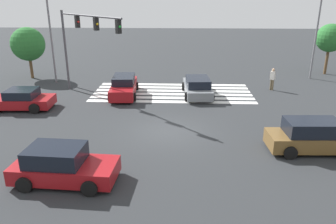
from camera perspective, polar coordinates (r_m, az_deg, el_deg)
The scene contains 13 objects.
ground_plane at distance 18.43m, azimuth -0.00°, elevation -3.38°, with size 120.55×120.55×0.00m, color #2B2D30.
crosswalk_markings at distance 25.77m, azimuth 0.78°, elevation 3.44°, with size 12.27×5.35×0.01m.
traffic_signal_mast at distance 24.56m, azimuth -14.82°, elevation 13.04°, with size 5.70×5.70×6.16m.
car_0 at distance 14.12m, azimuth -17.90°, elevation -8.85°, with size 4.27×2.26×1.52m.
car_1 at distance 17.39m, azimuth 23.79°, elevation -3.93°, with size 4.31×2.10×1.59m.
car_2 at distance 24.89m, azimuth 5.14°, elevation 4.38°, with size 2.35×4.72×1.42m.
car_3 at distance 25.05m, azimuth -7.69°, elevation 4.45°, with size 2.23×4.89×1.50m.
car_5 at distance 24.02m, azimuth -24.36°, elevation 1.96°, with size 4.46×2.36×1.34m.
pedestrian at distance 27.50m, azimuth 17.75°, elevation 5.67°, with size 0.41×0.40×1.76m.
street_light_pole_a at distance 32.13m, azimuth 24.63°, elevation 13.71°, with size 0.80×0.36×8.05m.
street_light_pole_b at distance 29.86m, azimuth -19.83°, elevation 13.35°, with size 0.80×0.36×7.43m.
tree_corner_a at distance 34.85m, azimuth 26.42°, elevation 11.45°, with size 2.61×2.61×4.74m.
tree_corner_b at distance 32.31m, azimuth -23.21°, elevation 10.81°, with size 2.97×2.97×4.58m.
Camera 1 is at (-0.76, 16.93, 7.24)m, focal length 35.00 mm.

